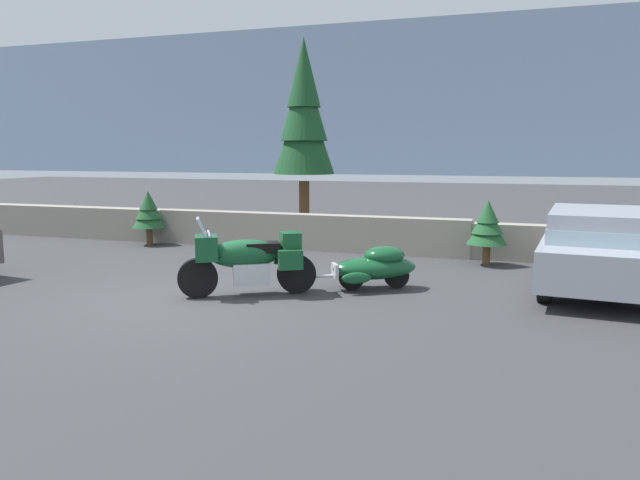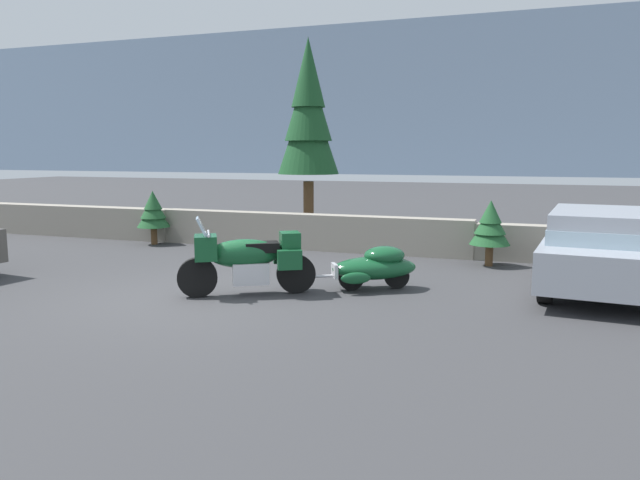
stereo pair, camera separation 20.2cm
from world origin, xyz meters
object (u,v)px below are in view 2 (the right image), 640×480
Objects in this scene: touring_motorcycle at (247,259)px; sedan_at_right_edge at (602,247)px; pine_tree_tall at (308,114)px; car_shaped_trailer at (375,266)px.

sedan_at_right_edge is at bearing 22.78° from touring_motorcycle.
touring_motorcycle is 0.38× the size of pine_tree_tall.
pine_tree_tall is at bearing 147.79° from sedan_at_right_edge.
car_shaped_trailer is 3.91m from sedan_at_right_edge.
sedan_at_right_edge is 8.80m from pine_tree_tall.
car_shaped_trailer is (1.91, 1.14, -0.21)m from touring_motorcycle.
touring_motorcycle reaches higher than car_shaped_trailer.
pine_tree_tall reaches higher than touring_motorcycle.
sedan_at_right_edge reaches higher than car_shaped_trailer.
car_shaped_trailer is 0.45× the size of sedan_at_right_edge.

